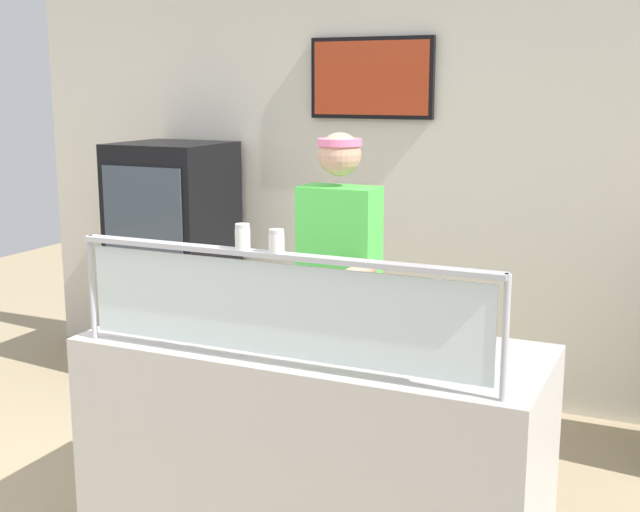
# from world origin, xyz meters

# --- Properties ---
(ground_plane) EXTENTS (12.00, 12.00, 0.00)m
(ground_plane) POSITION_xyz_m (0.95, 1.00, 0.00)
(ground_plane) COLOR tan
(ground_plane) RESTS_ON ground
(shop_rear_unit) EXTENTS (6.30, 0.13, 2.70)m
(shop_rear_unit) POSITION_xyz_m (0.94, 2.48, 1.36)
(shop_rear_unit) COLOR silver
(shop_rear_unit) RESTS_ON ground
(serving_counter) EXTENTS (1.90, 0.77, 0.95)m
(serving_counter) POSITION_xyz_m (0.95, 0.39, 0.47)
(serving_counter) COLOR #BCB7B2
(serving_counter) RESTS_ON ground
(sneeze_guard) EXTENTS (1.72, 0.06, 0.43)m
(sneeze_guard) POSITION_xyz_m (0.95, 0.06, 1.23)
(sneeze_guard) COLOR #B2B5BC
(sneeze_guard) RESTS_ON serving_counter
(pizza_tray) EXTENTS (0.49, 0.49, 0.04)m
(pizza_tray) POSITION_xyz_m (0.73, 0.46, 0.97)
(pizza_tray) COLOR #9EA0A8
(pizza_tray) RESTS_ON serving_counter
(pizza_server) EXTENTS (0.08, 0.28, 0.01)m
(pizza_server) POSITION_xyz_m (0.71, 0.44, 0.99)
(pizza_server) COLOR #ADAFB7
(pizza_server) RESTS_ON pizza_tray
(parmesan_shaker) EXTENTS (0.06, 0.06, 0.10)m
(parmesan_shaker) POSITION_xyz_m (0.81, 0.06, 1.43)
(parmesan_shaker) COLOR white
(parmesan_shaker) RESTS_ON sneeze_guard
(pepper_flake_shaker) EXTENTS (0.06, 0.06, 0.09)m
(pepper_flake_shaker) POSITION_xyz_m (0.96, 0.06, 1.42)
(pepper_flake_shaker) COLOR white
(pepper_flake_shaker) RESTS_ON sneeze_guard
(worker_figure) EXTENTS (0.41, 0.50, 1.76)m
(worker_figure) POSITION_xyz_m (0.76, 1.11, 1.01)
(worker_figure) COLOR #23232D
(worker_figure) RESTS_ON ground
(drink_fridge) EXTENTS (0.69, 0.68, 1.61)m
(drink_fridge) POSITION_xyz_m (-0.86, 2.04, 0.81)
(drink_fridge) COLOR black
(drink_fridge) RESTS_ON ground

